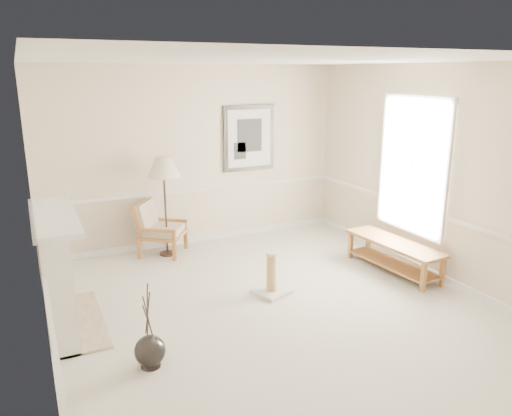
{
  "coord_description": "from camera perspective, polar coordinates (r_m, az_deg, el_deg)",
  "views": [
    {
      "loc": [
        -2.53,
        -4.95,
        2.77
      ],
      "look_at": [
        0.13,
        0.7,
        1.07
      ],
      "focal_mm": 35.0,
      "sensor_mm": 36.0,
      "label": 1
    }
  ],
  "objects": [
    {
      "name": "floor_lamp",
      "position": [
        7.66,
        -10.52,
        4.32
      ],
      "size": [
        0.57,
        0.57,
        1.55
      ],
      "rotation": [
        0.0,
        0.0,
        0.18
      ],
      "color": "black",
      "rests_on": "ground"
    },
    {
      "name": "room",
      "position": [
        5.76,
        2.7,
        6.18
      ],
      "size": [
        5.04,
        5.54,
        2.92
      ],
      "color": "beige",
      "rests_on": "ground"
    },
    {
      "name": "scratching_post",
      "position": [
        6.49,
        1.78,
        -8.33
      ],
      "size": [
        0.51,
        0.51,
        0.57
      ],
      "rotation": [
        0.0,
        0.0,
        0.34
      ],
      "color": "white",
      "rests_on": "ground"
    },
    {
      "name": "floor_vase",
      "position": [
        5.12,
        -12.02,
        -15.76
      ],
      "size": [
        0.3,
        0.3,
        0.89
      ],
      "rotation": [
        0.0,
        0.0,
        -0.22
      ],
      "color": "black",
      "rests_on": "ground"
    },
    {
      "name": "armchair",
      "position": [
        7.96,
        -11.31,
        -1.99
      ],
      "size": [
        0.92,
        0.91,
        0.84
      ],
      "rotation": [
        0.0,
        0.0,
        0.96
      ],
      "color": "#A35E34",
      "rests_on": "ground"
    },
    {
      "name": "bench",
      "position": [
        7.42,
        15.47,
        -4.8
      ],
      "size": [
        0.6,
        1.61,
        0.45
      ],
      "rotation": [
        0.0,
        0.0,
        0.08
      ],
      "color": "#A35E34",
      "rests_on": "ground"
    },
    {
      "name": "fireplace",
      "position": [
        5.95,
        -21.84,
        -6.9
      ],
      "size": [
        0.64,
        1.64,
        1.31
      ],
      "color": "white",
      "rests_on": "ground"
    },
    {
      "name": "ground",
      "position": [
        6.21,
        1.67,
        -11.26
      ],
      "size": [
        5.5,
        5.5,
        0.0
      ],
      "primitive_type": "plane",
      "color": "silver",
      "rests_on": "ground"
    }
  ]
}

